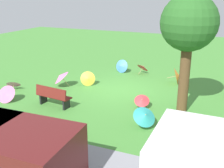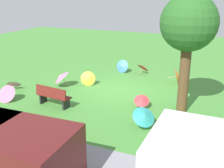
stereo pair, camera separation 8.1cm
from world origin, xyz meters
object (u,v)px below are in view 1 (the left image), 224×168
at_px(shade_tree, 189,25).
at_px(parasol_teal_0, 145,116).
at_px(parasol_pink_0, 5,94).
at_px(parasol_red_2, 143,67).
at_px(park_bench, 53,96).
at_px(parasol_pink_1, 60,77).
at_px(parasol_blue_0, 121,66).
at_px(parasol_red_1, 142,100).
at_px(parasol_pink_3, 14,83).
at_px(parasol_yellow_0, 88,79).
at_px(parasol_orange_0, 178,76).

bearing_deg(shade_tree, parasol_teal_0, 64.05).
relative_size(shade_tree, parasol_pink_0, 5.14).
xyz_separation_m(shade_tree, parasol_teal_0, (0.98, 2.02, -3.01)).
bearing_deg(parasol_red_2, park_bench, 71.53).
relative_size(shade_tree, parasol_pink_1, 3.99).
bearing_deg(park_bench, parasol_pink_0, 9.71).
relative_size(parasol_blue_0, parasol_red_2, 0.95).
distance_m(parasol_red_1, parasol_pink_3, 6.59).
height_order(parasol_yellow_0, parasol_pink_0, parasol_yellow_0).
distance_m(shade_tree, parasol_yellow_0, 6.06).
distance_m(parasol_blue_0, parasol_pink_3, 6.27).
distance_m(parasol_teal_0, parasol_orange_0, 5.45).
bearing_deg(park_bench, shade_tree, -162.18).
relative_size(parasol_pink_1, parasol_red_2, 1.27).
distance_m(park_bench, parasol_red_2, 6.59).
distance_m(parasol_yellow_0, parasol_pink_0, 4.12).
bearing_deg(parasol_red_2, parasol_pink_1, 50.76).
relative_size(parasol_pink_0, parasol_red_1, 1.14).
bearing_deg(parasol_pink_3, shade_tree, -175.55).
height_order(park_bench, parasol_teal_0, park_bench).
height_order(parasol_teal_0, parasol_orange_0, parasol_orange_0).
distance_m(parasol_pink_1, parasol_red_1, 4.77).
bearing_deg(shade_tree, parasol_orange_0, -76.97).
bearing_deg(parasol_pink_0, parasol_red_2, -123.25).
xyz_separation_m(parasol_pink_1, parasol_red_1, (-4.66, 1.00, -0.19)).
xyz_separation_m(parasol_teal_0, parasol_red_2, (2.06, -6.62, -0.07)).
xyz_separation_m(shade_tree, parasol_red_2, (3.05, -4.60, -3.08)).
relative_size(parasol_pink_1, parasol_red_1, 1.48).
bearing_deg(park_bench, parasol_pink_3, -18.34).
bearing_deg(parasol_pink_0, park_bench, -170.29).
distance_m(shade_tree, parasol_blue_0, 6.85).
bearing_deg(park_bench, parasol_red_1, -159.70).
distance_m(park_bench, parasol_yellow_0, 2.99).
xyz_separation_m(park_bench, parasol_orange_0, (-4.34, -5.08, -0.00)).
height_order(parasol_yellow_0, parasol_pink_1, parasol_pink_1).
relative_size(parasol_yellow_0, parasol_blue_0, 0.97).
relative_size(shade_tree, parasol_yellow_0, 5.54).
relative_size(park_bench, parasol_pink_0, 1.81).
xyz_separation_m(parasol_pink_3, parasol_red_2, (-5.14, -5.23, 0.09)).
xyz_separation_m(parasol_blue_0, parasol_teal_0, (-3.36, 6.33, 0.07)).
bearing_deg(parasol_blue_0, parasol_yellow_0, 76.93).
xyz_separation_m(parasol_blue_0, parasol_red_1, (-2.74, 4.66, -0.04)).
height_order(parasol_yellow_0, parasol_pink_3, parasol_yellow_0).
xyz_separation_m(parasol_pink_0, parasol_red_1, (-5.80, -1.69, -0.02)).
bearing_deg(parasol_blue_0, shade_tree, 135.16).
distance_m(parasol_pink_0, parasol_red_2, 7.93).
distance_m(parasol_pink_1, parasol_red_2, 5.09).
xyz_separation_m(park_bench, shade_tree, (-5.13, -1.65, 3.02)).
height_order(parasol_pink_3, parasol_red_2, parasol_red_2).
bearing_deg(parasol_pink_1, parasol_teal_0, 153.10).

